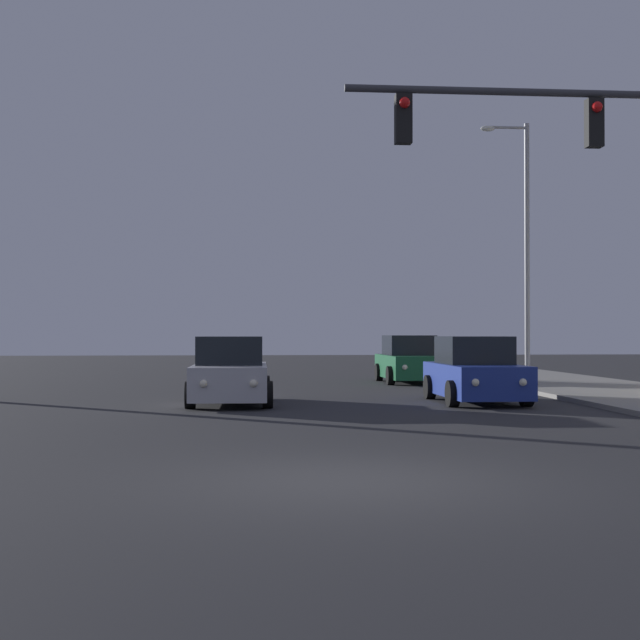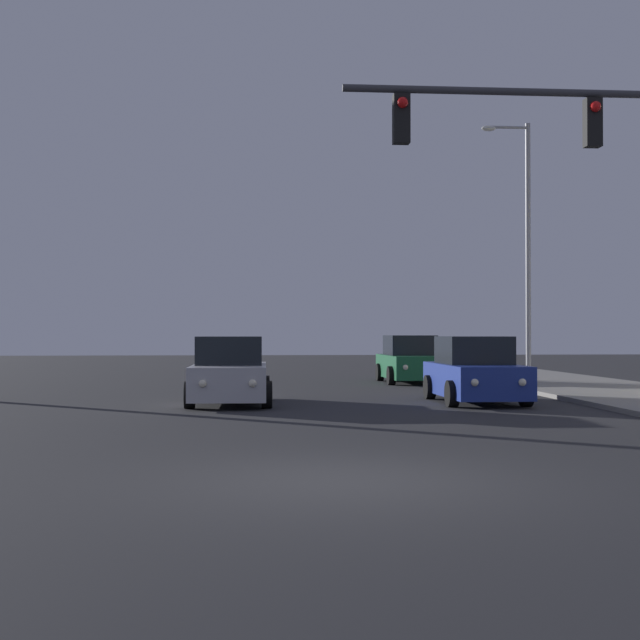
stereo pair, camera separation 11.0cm
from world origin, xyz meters
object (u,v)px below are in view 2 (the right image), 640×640
object	(u,v)px
street_lamp	(524,237)
car_silver	(230,373)
traffic_light_mast	(616,174)
car_blue	(475,373)
car_green	(410,361)

from	to	relation	value
street_lamp	car_silver	bearing A→B (deg)	-141.16
car_silver	traffic_light_mast	distance (m)	10.40
traffic_light_mast	car_blue	bearing A→B (deg)	99.82
car_silver	street_lamp	bearing A→B (deg)	-140.21
car_green	car_silver	bearing A→B (deg)	54.23
car_blue	car_green	distance (m)	9.03
car_green	car_silver	world-z (taller)	same
car_blue	traffic_light_mast	xyz separation A→B (m)	(1.08, -6.21, 3.96)
car_silver	car_green	bearing A→B (deg)	-123.76
traffic_light_mast	street_lamp	world-z (taller)	street_lamp
traffic_light_mast	car_green	bearing A→B (deg)	94.01
car_green	car_blue	bearing A→B (deg)	88.91
street_lamp	car_green	bearing A→B (deg)	168.07
car_green	traffic_light_mast	world-z (taller)	traffic_light_mast
car_blue	street_lamp	size ratio (longest dim) A/B	0.48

